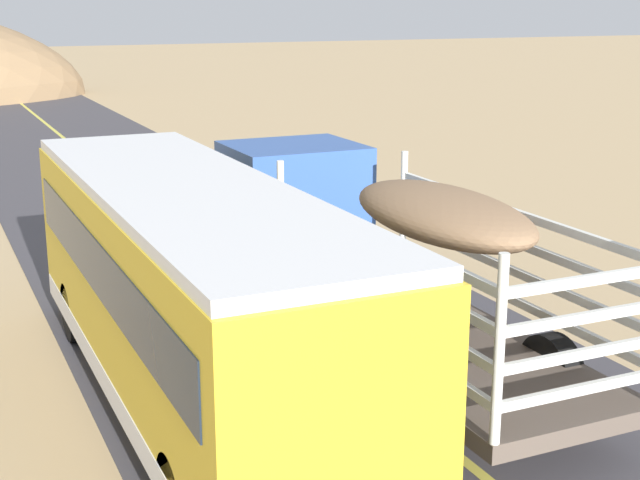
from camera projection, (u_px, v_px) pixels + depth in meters
livestock_truck at (342, 225)px, 15.91m from camera, size 2.53×9.70×3.02m
bus at (190, 288)px, 12.57m from camera, size 2.54×10.00×3.21m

